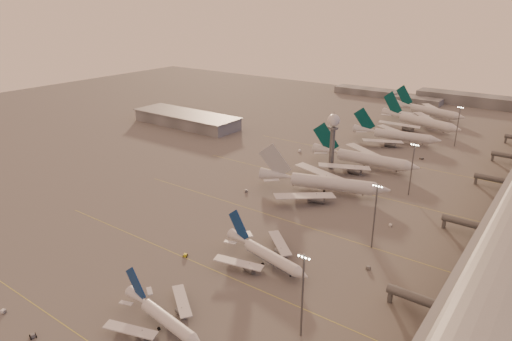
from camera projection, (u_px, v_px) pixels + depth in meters
The scene contains 25 objects.
ground at pixel (153, 266), 154.14m from camera, with size 700.00×700.00×0.00m, color #504E4E.
taxiway_markings at pixel (312, 227), 180.00m from camera, with size 180.00×185.25×0.02m.
hangar at pixel (187, 119), 324.62m from camera, with size 82.00×27.00×8.50m.
radar_tower at pixel (333, 131), 234.80m from camera, with size 6.40×6.40×31.10m.
mast_a at pixel (303, 292), 117.37m from camera, with size 3.60×0.56×25.00m.
mast_b at pixel (375, 213), 160.63m from camera, with size 3.60×0.56×25.00m.
mast_c at pixel (412, 167), 205.00m from camera, with size 3.60×0.56×25.00m.
mast_d at pixel (458, 124), 274.20m from camera, with size 3.60×0.56×25.00m.
distant_horizon at pixel (438, 98), 397.34m from camera, with size 165.00×37.50×9.00m.
narrowbody_near at pixel (163, 319), 124.33m from camera, with size 33.64×26.70×13.17m.
narrowbody_mid at pixel (266, 256), 154.11m from camera, with size 37.85×29.92×14.94m.
widebody_white at pixel (323, 185), 210.66m from camera, with size 59.49×46.96×21.59m.
greentail_a at pixel (364, 161), 242.45m from camera, with size 59.36×47.82×21.55m.
greentail_b at pixel (396, 137), 285.19m from camera, with size 54.87×44.08×19.96m.
greentail_c at pixel (420, 123), 315.56m from camera, with size 60.36×48.06×22.53m.
greentail_d at pixel (428, 113), 345.65m from camera, with size 57.66×45.94×21.45m.
gsv_truck_a at pixel (4, 310), 130.32m from camera, with size 6.05×3.69×2.30m.
gsv_tug_near at pixel (33, 336), 121.15m from camera, with size 3.23×4.20×1.06m.
gsv_tug_mid at pixel (185, 255), 159.28m from camera, with size 3.61×4.16×1.02m.
gsv_truck_b at pixel (370, 267), 151.20m from camera, with size 6.31×3.11×2.44m.
gsv_truck_c at pixel (247, 189), 212.56m from camera, with size 5.33×6.00×2.40m.
gsv_catering_b at pixel (391, 222), 179.83m from camera, with size 5.28×3.13×4.06m.
gsv_tug_far at pixel (324, 184), 220.15m from camera, with size 3.05×4.29×1.12m.
gsv_truck_d at pixel (300, 150), 268.53m from camera, with size 3.44×6.39×2.45m.
gsv_tug_hangar at pixel (422, 158), 255.96m from camera, with size 4.13×3.05×1.06m.
Camera 1 is at (106.41, -86.92, 84.48)m, focal length 32.00 mm.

